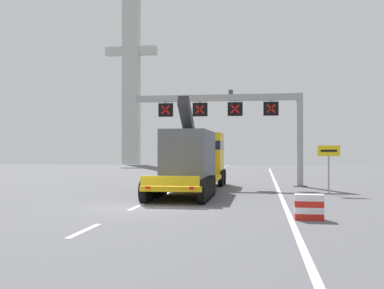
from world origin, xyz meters
name	(u,v)px	position (x,y,z in m)	size (l,w,h in m)	color
ground	(140,207)	(0.00, 0.00, 0.00)	(112.00, 112.00, 0.00)	#5B5B60
lane_markings	(205,176)	(-0.17, 24.72, 0.01)	(0.20, 64.03, 0.01)	silver
edge_line_right	(277,187)	(6.20, 12.00, 0.01)	(0.20, 63.00, 0.01)	silver
overhead_lane_gantry	(238,111)	(3.56, 12.84, 5.14)	(11.85, 0.90, 6.63)	#9EA0A5
heavy_haul_truck_yellow	(195,158)	(1.16, 8.87, 1.99)	(3.02, 14.06, 5.30)	yellow
exit_sign_yellow	(329,158)	(8.89, 7.31, 2.02)	(1.22, 0.15, 2.72)	#9EA0A5
crash_barrier_striped	(309,207)	(6.84, -2.63, 0.45)	(1.02, 0.53, 0.90)	red
bridge_pylon_distant	(131,71)	(-17.25, 59.57, 16.28)	(9.00, 2.00, 31.79)	#B7B7B2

